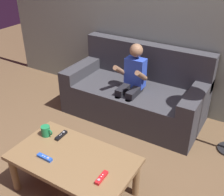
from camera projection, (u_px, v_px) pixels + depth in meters
The scene contains 9 objects.
ground_plane at pixel (68, 190), 2.41m from camera, with size 9.37×9.37×0.00m, color brown.
wall_back at pixel (160, 7), 3.15m from camera, with size 4.69×0.05×2.50m, color gray.
couch at pixel (136, 93), 3.36m from camera, with size 1.65×0.80×0.84m.
person_seated_on_couch at pixel (132, 81), 3.09m from camera, with size 0.32×0.39×0.95m.
coffee_table at pixel (73, 162), 2.25m from camera, with size 1.02×0.59×0.39m.
game_remote_black_near_edge at pixel (61, 135), 2.45m from camera, with size 0.04×0.14×0.03m.
game_remote_blue_center at pixel (45, 158), 2.20m from camera, with size 0.14×0.04×0.03m.
game_remote_red_far_corner at pixel (101, 178), 2.01m from camera, with size 0.04×0.14×0.03m.
coffee_mug at pixel (46, 131), 2.45m from camera, with size 0.12×0.08×0.09m.
Camera 1 is at (1.20, -1.25, 1.90)m, focal length 44.06 mm.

